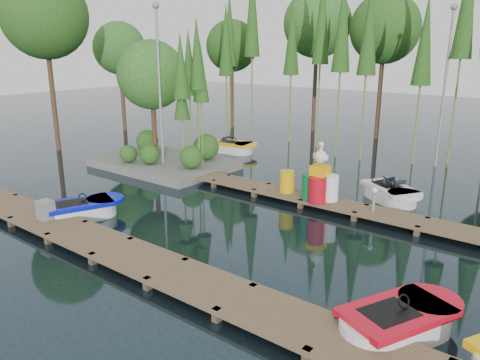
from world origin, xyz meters
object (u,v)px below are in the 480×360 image
Objects in this scene: utility_cabinet at (45,210)px; yellow_barrel at (287,181)px; island at (161,98)px; boat_red at (398,323)px; boat_blue at (81,210)px; drum_cluster at (319,184)px; boat_yellow_far at (232,147)px.

yellow_barrel reaches higher than utility_cabinet.
utility_cabinet is at bearing -68.73° from island.
boat_red is 10.76m from utility_cabinet.
boat_blue is (3.10, -6.61, -2.92)m from island.
drum_cluster is (5.81, 6.84, 0.31)m from utility_cabinet.
utility_cabinet is at bearing -67.20° from boat_yellow_far.
utility_cabinet is 8.98m from drum_cluster.
drum_cluster reaches higher than boat_blue.
yellow_barrel is (4.33, 5.82, 0.44)m from boat_blue.
yellow_barrel is 0.39× the size of drum_cluster.
boat_blue is at bearing 86.99° from utility_cabinet.
boat_yellow_far is at bearing 143.03° from yellow_barrel.
utility_cabinet is at bearing -71.55° from boat_blue.
boat_yellow_far reaches higher than boat_blue.
island reaches higher than boat_blue.
boat_blue is at bearing -64.90° from island.
boat_yellow_far is 4.74× the size of utility_cabinet.
drum_cluster is at bearing 66.06° from boat_blue.
boat_blue is at bearing -126.66° from yellow_barrel.
boat_blue is at bearing -155.34° from boat_red.
utility_cabinet is (-10.69, -1.20, 0.33)m from boat_red.
boat_blue is 11.03m from boat_yellow_far.
drum_cluster is (8.02, -5.13, 0.63)m from boat_yellow_far.
boat_blue is 5.00× the size of utility_cabinet.
island is 7.87m from yellow_barrel.
boat_red is at bearing -49.12° from drum_cluster.
boat_yellow_far reaches higher than utility_cabinet.
island is at bearing 173.89° from drum_cluster.
island is at bearing 111.27° from utility_cabinet.
yellow_barrel is (-6.30, 5.80, 0.43)m from boat_red.
drum_cluster reaches higher than boat_yellow_far.
yellow_barrel is (7.43, -0.79, -2.48)m from island.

